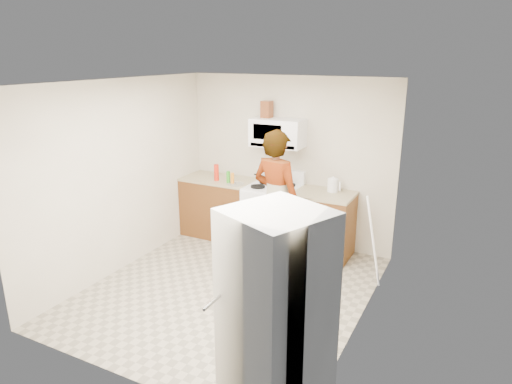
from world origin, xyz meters
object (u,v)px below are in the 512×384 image
Objects in this scene: person at (276,201)px; kettle at (333,185)px; microwave at (278,133)px; saucepan at (268,178)px; gas_range at (273,215)px; fridge at (276,313)px.

person is 10.37× the size of kettle.
saucepan is at bearing -166.25° from microwave.
person is 0.95m from kettle.
microwave is (0.00, 0.13, 1.21)m from gas_range.
saucepan is at bearing 161.90° from kettle.
gas_range is at bearing -34.19° from saucepan.
microwave is at bearing 13.75° from saucepan.
fridge is at bearing -100.45° from kettle.
microwave is 3.48m from fridge.
fridge is (1.40, -2.95, 0.36)m from gas_range.
kettle is at bearing 123.56° from fridge.
fridge reaches higher than gas_range.
fridge is at bearing -63.25° from saucepan.
saucepan is at bearing 145.81° from gas_range.
saucepan is at bearing -45.71° from person.
kettle is at bearing 8.85° from gas_range.
gas_range reaches higher than kettle.
saucepan is (-0.49, 0.75, 0.06)m from person.
person is at bearing -143.07° from kettle.
person reaches higher than kettle.
microwave is at bearing 138.03° from fridge.
microwave is 1.14m from person.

